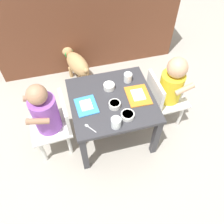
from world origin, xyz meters
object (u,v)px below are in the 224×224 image
at_px(dining_table, 112,105).
at_px(veggie_bowl_far, 128,115).
at_px(cereal_bowl_right_side, 109,86).
at_px(veggie_bowl_near, 114,105).
at_px(spoon_by_left_tray, 89,127).
at_px(water_cup_left, 128,78).
at_px(seated_child_left, 47,114).
at_px(water_cup_right, 116,123).
at_px(food_tray_left, 86,106).
at_px(seated_child_right, 170,86).
at_px(dog, 76,63).
at_px(food_tray_right, 138,95).

distance_m(dining_table, veggie_bowl_far, 0.21).
xyz_separation_m(cereal_bowl_right_side, veggie_bowl_near, (-0.01, -0.18, -0.00)).
xyz_separation_m(dining_table, spoon_by_left_tray, (-0.20, -0.20, 0.07)).
relative_size(water_cup_left, cereal_bowl_right_side, 0.85).
bearing_deg(seated_child_left, water_cup_right, -27.58).
relative_size(veggie_bowl_far, veggie_bowl_near, 1.13).
distance_m(seated_child_left, food_tray_left, 0.27).
relative_size(seated_child_right, dog, 1.56).
height_order(water_cup_left, veggie_bowl_near, water_cup_left).
xyz_separation_m(food_tray_left, veggie_bowl_far, (0.25, -0.16, 0.01)).
distance_m(water_cup_left, water_cup_right, 0.43).
bearing_deg(spoon_by_left_tray, food_tray_left, 85.31).
distance_m(veggie_bowl_far, spoon_by_left_tray, 0.27).
bearing_deg(veggie_bowl_far, food_tray_left, 147.32).
bearing_deg(dining_table, veggie_bowl_far, -71.31).
xyz_separation_m(dog, food_tray_left, (-0.02, -0.75, 0.23)).
bearing_deg(dining_table, seated_child_right, 3.38).
height_order(seated_child_right, spoon_by_left_tray, seated_child_right).
bearing_deg(water_cup_right, food_tray_right, 43.57).
bearing_deg(cereal_bowl_right_side, spoon_by_left_tray, -124.18).
bearing_deg(veggie_bowl_near, seated_child_left, 172.16).
distance_m(seated_child_left, dog, 0.83).
relative_size(food_tray_left, water_cup_right, 2.51).
height_order(dining_table, food_tray_right, food_tray_right).
distance_m(seated_child_left, spoon_by_left_tray, 0.32).
relative_size(seated_child_right, spoon_by_left_tray, 7.46).
xyz_separation_m(food_tray_right, veggie_bowl_far, (-0.13, -0.16, 0.01)).
bearing_deg(veggie_bowl_far, dog, 103.83).
bearing_deg(dog, water_cup_left, -60.83).
bearing_deg(water_cup_right, dog, 97.67).
bearing_deg(seated_child_right, dining_table, -176.62).
bearing_deg(food_tray_left, seated_child_right, 4.02).
height_order(food_tray_left, food_tray_right, same).
bearing_deg(seated_child_right, veggie_bowl_far, -152.85).
distance_m(food_tray_left, food_tray_right, 0.38).
bearing_deg(dining_table, seated_child_left, -178.99).
height_order(cereal_bowl_right_side, veggie_bowl_far, cereal_bowl_right_side).
distance_m(water_cup_right, spoon_by_left_tray, 0.17).
xyz_separation_m(dining_table, food_tray_right, (0.19, -0.02, 0.08)).
distance_m(seated_child_right, spoon_by_left_tray, 0.70).
height_order(food_tray_right, water_cup_left, water_cup_left).
relative_size(cereal_bowl_right_side, spoon_by_left_tray, 0.92).
relative_size(food_tray_right, veggie_bowl_near, 2.50).
distance_m(seated_child_right, dog, 0.96).
xyz_separation_m(food_tray_left, food_tray_right, (0.38, 0.00, 0.00)).
bearing_deg(veggie_bowl_far, veggie_bowl_near, 120.29).
bearing_deg(veggie_bowl_far, food_tray_right, 51.20).
height_order(food_tray_left, veggie_bowl_far, veggie_bowl_far).
distance_m(food_tray_right, water_cup_left, 0.17).
distance_m(dining_table, seated_child_right, 0.46).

